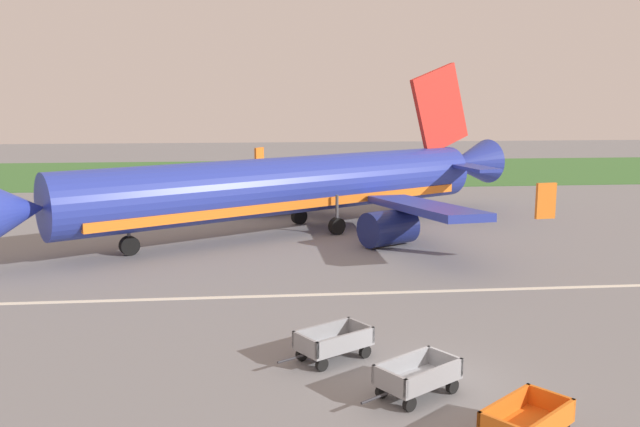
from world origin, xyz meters
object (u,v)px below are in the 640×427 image
(airplane, at_px, (299,186))
(baggage_cart_nearest, at_px, (526,422))
(baggage_cart_third_in_row, at_px, (333,342))
(baggage_cart_second_in_row, at_px, (417,377))

(airplane, relative_size, baggage_cart_nearest, 10.57)
(airplane, relative_size, baggage_cart_third_in_row, 10.05)
(baggage_cart_second_in_row, bearing_deg, baggage_cart_third_in_row, 125.25)
(baggage_cart_nearest, height_order, baggage_cart_second_in_row, same)
(baggage_cart_nearest, xyz_separation_m, baggage_cart_third_in_row, (-4.28, 6.19, 0.00))
(airplane, bearing_deg, baggage_cart_third_in_row, -90.89)
(baggage_cart_nearest, bearing_deg, baggage_cart_third_in_row, 124.69)
(airplane, xyz_separation_m, baggage_cart_second_in_row, (1.83, -25.12, -2.45))
(baggage_cart_second_in_row, distance_m, baggage_cart_third_in_row, 3.77)
(baggage_cart_nearest, bearing_deg, airplane, 97.95)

